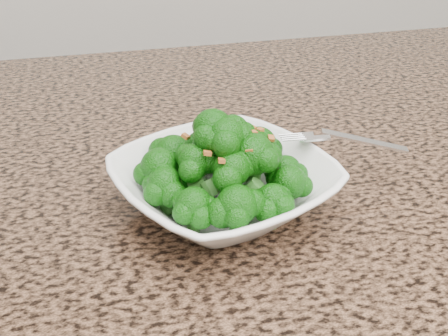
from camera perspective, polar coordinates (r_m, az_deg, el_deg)
name	(u,v)px	position (r m, az deg, el deg)	size (l,w,h in m)	color
granite_counter	(258,187)	(0.68, 3.46, -1.93)	(1.64, 1.04, 0.03)	brown
bowl	(224,186)	(0.60, 0.00, -1.89)	(0.22, 0.22, 0.05)	white
broccoli_pile	(224,132)	(0.57, 0.00, 3.69)	(0.20, 0.20, 0.07)	#105A0A
garlic_topping	(224,95)	(0.55, 0.00, 7.47)	(0.12, 0.12, 0.01)	#B2652B
fork	(324,138)	(0.64, 10.14, 3.04)	(0.17, 0.03, 0.01)	silver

